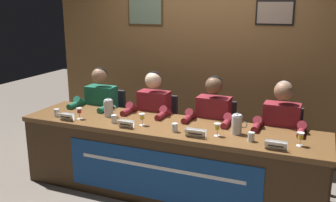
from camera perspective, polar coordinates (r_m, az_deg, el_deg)
The scene contains 25 objects.
ground_plane at distance 4.18m, azimuth -0.00°, elevation -13.53°, with size 12.00×12.00×0.00m, color #70665B.
wall_back_panelled at distance 4.95m, azimuth 5.81°, elevation 6.81°, with size 4.38×0.14×2.60m.
conference_table at distance 3.86m, azimuth -0.61°, elevation -7.51°, with size 3.18×0.76×0.76m.
chair_far_left at distance 4.93m, azimuth -9.17°, elevation -3.77°, with size 0.44×0.45×0.89m.
panelist_far_left at distance 4.69m, azimuth -10.57°, elevation -1.26°, with size 0.51×0.48×1.22m.
nameplate_far_left at distance 4.14m, azimuth -15.13°, elevation -2.34°, with size 0.17×0.06×0.08m.
juice_glass_far_left at distance 4.14m, azimuth -13.34°, elevation -1.53°, with size 0.06×0.06×0.12m.
water_cup_far_left at distance 4.31m, azimuth -16.55°, elevation -1.78°, with size 0.06×0.06×0.08m.
chair_center_left at distance 4.60m, azimuth -1.47°, elevation -4.91°, with size 0.44×0.45×0.89m.
panelist_center_left at distance 4.35m, azimuth -2.56°, elevation -2.27°, with size 0.51×0.48×1.22m.
nameplate_center_left at distance 3.78m, azimuth -6.36°, elevation -3.51°, with size 0.17×0.06×0.08m.
juice_glass_center_left at distance 3.83m, azimuth -3.97°, elevation -2.48°, with size 0.06×0.06×0.12m.
water_cup_center_left at distance 3.95m, azimuth -8.21°, elevation -2.79°, with size 0.06×0.06×0.08m.
chair_center_right at distance 4.38m, azimuth 7.23°, elevation -6.08°, with size 0.44×0.45×0.89m.
panelist_center_right at distance 4.10m, azimuth 6.60°, elevation -3.38°, with size 0.51×0.48×1.22m.
nameplate_center_right at distance 3.51m, azimuth 4.21°, elevation -4.90°, with size 0.20×0.06×0.08m.
juice_glass_center_right at distance 3.55m, azimuth 7.50°, elevation -3.99°, with size 0.06×0.06×0.12m.
water_cup_center_right at distance 3.65m, azimuth 1.03°, elevation -4.14°, with size 0.06×0.06×0.08m.
chair_far_right at distance 4.26m, azimuth 16.67°, elevation -7.19°, with size 0.44×0.45×0.89m.
panelist_far_right at distance 3.98m, azimuth 16.64°, elevation -4.49°, with size 0.51×0.48×1.22m.
nameplate_far_right at distance 3.34m, azimuth 16.11°, elevation -6.52°, with size 0.19×0.06×0.08m.
juice_glass_far_right at distance 3.47m, azimuth 19.51°, elevation -5.14°, with size 0.06×0.06×0.12m.
water_cup_far_right at distance 3.48m, azimuth 12.52°, elevation -5.41°, with size 0.06×0.06×0.08m.
water_pitcher_left_side at distance 4.17m, azimuth -9.03°, elevation -1.07°, with size 0.15×0.10×0.21m.
water_pitcher_right_side at distance 3.63m, azimuth 10.43°, elevation -3.53°, with size 0.15×0.10×0.21m.
Camera 1 is at (1.41, -3.40, 1.97)m, focal length 40.07 mm.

